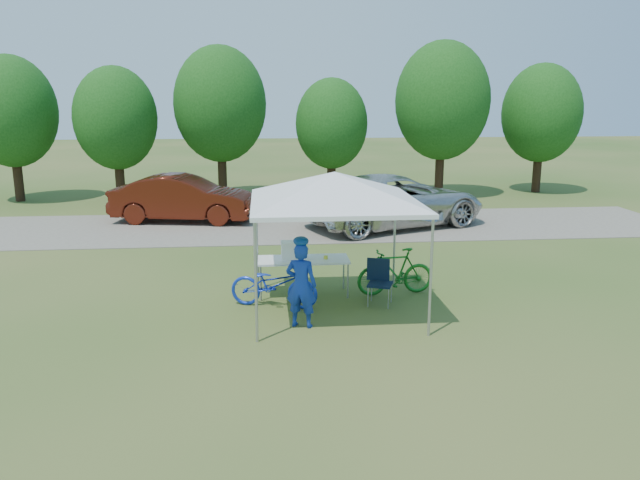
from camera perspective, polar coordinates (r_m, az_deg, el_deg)
The scene contains 13 objects.
ground at distance 12.37m, azimuth 1.29°, elevation -6.39°, with size 100.00×100.00×0.00m, color #2D5119.
gravel_strip at distance 20.05m, azimuth -1.31°, elevation 1.27°, with size 24.00×5.00×0.02m, color gray.
canopy at distance 11.75m, azimuth 1.36°, elevation 5.89°, with size 4.53×4.53×3.00m.
treeline at distance 25.65m, azimuth -2.99°, elevation 11.78°, with size 24.89×4.28×6.30m.
folding_table at distance 13.08m, azimuth -1.53°, elevation -1.91°, with size 1.90×0.79×0.78m.
folding_chair at distance 12.65m, azimuth 5.43°, elevation -3.45°, with size 0.59×0.62×0.91m.
cooler at distance 13.01m, azimuth -2.46°, elevation -0.94°, with size 0.52×0.35×0.37m.
ice_cream_cup at distance 13.05m, azimuth 0.53°, elevation -1.59°, with size 0.09×0.09×0.07m, color yellow.
cyclist at distance 11.27m, azimuth -1.73°, elevation -4.16°, with size 0.57×0.38×1.57m, color #13329E.
bike_blue at distance 12.43m, azimuth -4.23°, elevation -4.06°, with size 0.62×1.77×0.93m, color #1534BD.
bike_green at distance 13.25m, azimuth 6.90°, elevation -2.88°, with size 0.47×1.66×1.00m, color #16651B.
minivan at distance 20.08m, azimuth 6.81°, elevation 3.63°, with size 2.76×5.98×1.66m, color beige.
sedan at distance 21.16m, azimuth -12.38°, elevation 3.74°, with size 1.63×4.68×1.54m, color #4F180D.
Camera 1 is at (-1.35, -11.58, 4.13)m, focal length 35.00 mm.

